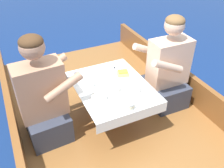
% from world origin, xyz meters
% --- Properties ---
extents(ground_plane, '(60.00, 60.00, 0.00)m').
position_xyz_m(ground_plane, '(0.00, 0.00, 0.00)').
color(ground_plane, navy).
extents(boat_deck, '(1.91, 2.94, 0.31)m').
position_xyz_m(boat_deck, '(0.00, 0.00, 0.16)').
color(boat_deck, brown).
rests_on(boat_deck, ground_plane).
extents(gunwale_port, '(0.06, 2.94, 0.30)m').
position_xyz_m(gunwale_port, '(-0.92, 0.00, 0.46)').
color(gunwale_port, brown).
rests_on(gunwale_port, boat_deck).
extents(gunwale_starboard, '(0.06, 2.94, 0.30)m').
position_xyz_m(gunwale_starboard, '(0.92, 0.00, 0.46)').
color(gunwale_starboard, brown).
rests_on(gunwale_starboard, boat_deck).
extents(cockpit_table, '(0.67, 0.84, 0.40)m').
position_xyz_m(cockpit_table, '(0.00, -0.11, 0.67)').
color(cockpit_table, '#B2B2B7').
rests_on(cockpit_table, boat_deck).
extents(person_port, '(0.54, 0.46, 1.01)m').
position_xyz_m(person_port, '(-0.63, -0.05, 0.72)').
color(person_port, '#333847').
rests_on(person_port, boat_deck).
extents(person_starboard, '(0.53, 0.45, 0.99)m').
position_xyz_m(person_starboard, '(0.63, -0.11, 0.70)').
color(person_starboard, '#333847').
rests_on(person_starboard, boat_deck).
extents(plate_sandwich, '(0.19, 0.19, 0.01)m').
position_xyz_m(plate_sandwich, '(0.17, -0.01, 0.72)').
color(plate_sandwich, white).
rests_on(plate_sandwich, cockpit_table).
extents(plate_bread, '(0.22, 0.22, 0.01)m').
position_xyz_m(plate_bread, '(-0.05, 0.09, 0.72)').
color(plate_bread, white).
rests_on(plate_bread, cockpit_table).
extents(sandwich, '(0.13, 0.12, 0.05)m').
position_xyz_m(sandwich, '(0.17, -0.01, 0.75)').
color(sandwich, tan).
rests_on(sandwich, plate_sandwich).
extents(bowl_port_near, '(0.14, 0.14, 0.04)m').
position_xyz_m(bowl_port_near, '(-0.19, -0.24, 0.74)').
color(bowl_port_near, white).
rests_on(bowl_port_near, cockpit_table).
extents(bowl_starboard_near, '(0.15, 0.15, 0.04)m').
position_xyz_m(bowl_starboard_near, '(0.14, -0.26, 0.74)').
color(bowl_starboard_near, white).
rests_on(bowl_starboard_near, cockpit_table).
extents(coffee_cup_port, '(0.10, 0.08, 0.06)m').
position_xyz_m(coffee_cup_port, '(-0.20, -0.04, 0.75)').
color(coffee_cup_port, white).
rests_on(coffee_cup_port, cockpit_table).
extents(coffee_cup_starboard, '(0.10, 0.07, 0.05)m').
position_xyz_m(coffee_cup_starboard, '(-0.25, 0.15, 0.74)').
color(coffee_cup_starboard, white).
rests_on(coffee_cup_starboard, cockpit_table).
extents(coffee_cup_center, '(0.10, 0.07, 0.05)m').
position_xyz_m(coffee_cup_center, '(-0.01, -0.21, 0.74)').
color(coffee_cup_center, white).
rests_on(coffee_cup_center, cockpit_table).
extents(tin_can, '(0.07, 0.07, 0.05)m').
position_xyz_m(tin_can, '(0.00, -0.47, 0.74)').
color(tin_can, silver).
rests_on(tin_can, cockpit_table).
extents(utensil_spoon_port, '(0.14, 0.11, 0.01)m').
position_xyz_m(utensil_spoon_port, '(-0.21, -0.40, 0.72)').
color(utensil_spoon_port, silver).
rests_on(utensil_spoon_port, cockpit_table).
extents(utensil_knife_starboard, '(0.11, 0.14, 0.00)m').
position_xyz_m(utensil_knife_starboard, '(0.20, 0.21, 0.72)').
color(utensil_knife_starboard, silver).
rests_on(utensil_knife_starboard, cockpit_table).
extents(utensil_spoon_starboard, '(0.10, 0.15, 0.01)m').
position_xyz_m(utensil_spoon_starboard, '(-0.15, -0.31, 0.72)').
color(utensil_spoon_starboard, silver).
rests_on(utensil_spoon_starboard, cockpit_table).
extents(utensil_fork_port, '(0.11, 0.15, 0.00)m').
position_xyz_m(utensil_fork_port, '(0.13, 0.12, 0.72)').
color(utensil_fork_port, silver).
rests_on(utensil_fork_port, cockpit_table).
extents(utensil_knife_port, '(0.17, 0.04, 0.00)m').
position_xyz_m(utensil_knife_port, '(0.19, -0.44, 0.72)').
color(utensil_knife_port, silver).
rests_on(utensil_knife_port, cockpit_table).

